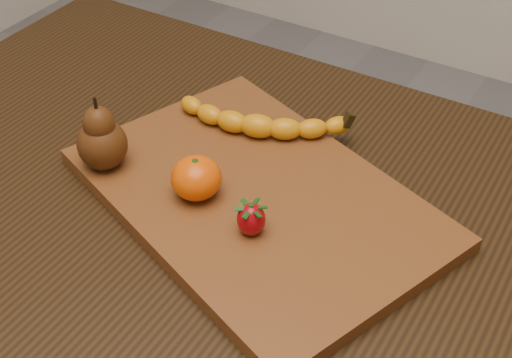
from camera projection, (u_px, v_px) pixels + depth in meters
The scene contains 6 objects.
table at pixel (204, 236), 0.98m from camera, with size 1.00×0.70×0.76m.
cutting_board at pixel (256, 198), 0.88m from camera, with size 0.45×0.30×0.02m, color brown.
banana at pixel (258, 126), 0.95m from camera, with size 0.21×0.05×0.03m, color orange, non-canonical shape.
pear at pixel (100, 133), 0.88m from camera, with size 0.06×0.06×0.10m, color #4A250B, non-canonical shape.
mandarin at pixel (196, 178), 0.85m from camera, with size 0.06×0.06×0.05m, color #E44C02.
strawberry at pixel (251, 218), 0.80m from camera, with size 0.03×0.03×0.04m, color #9B040C, non-canonical shape.
Camera 1 is at (0.42, -0.57, 1.35)m, focal length 50.00 mm.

